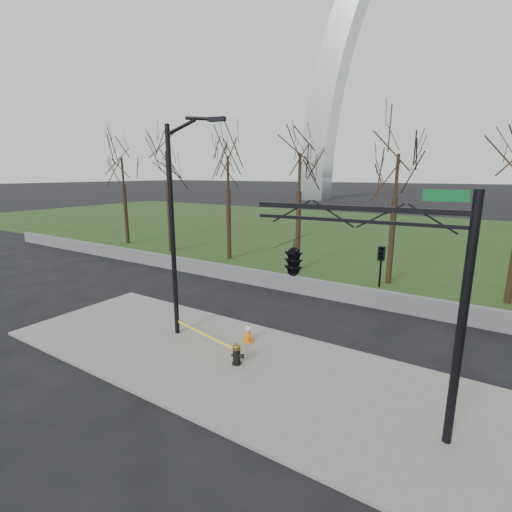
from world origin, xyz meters
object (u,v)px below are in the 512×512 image
Objects in this scene: street_light at (177,218)px; fire_hydrant at (237,354)px; traffic_cone at (248,332)px; traffic_signal_mast at (322,260)px.

fire_hydrant is at bearing -22.72° from street_light.
traffic_signal_mast is (3.70, -2.15, 3.67)m from traffic_cone.
street_light reaches higher than traffic_signal_mast.
traffic_signal_mast reaches higher than fire_hydrant.
fire_hydrant is at bearing 166.14° from traffic_signal_mast.
fire_hydrant is 4.83m from traffic_signal_mast.
street_light reaches higher than traffic_cone.
traffic_cone is at bearing 9.25° from street_light.
fire_hydrant is at bearing -68.65° from traffic_cone.
traffic_cone is at bearing 145.59° from traffic_signal_mast.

